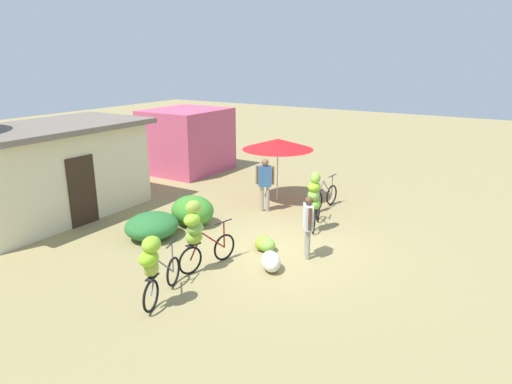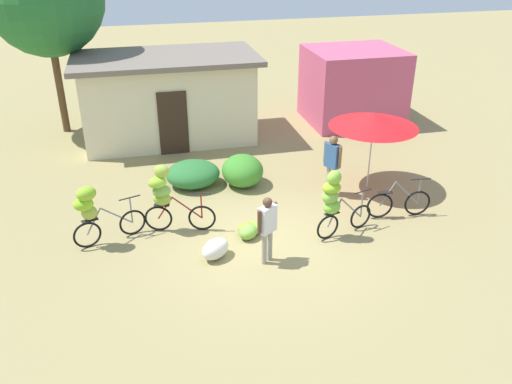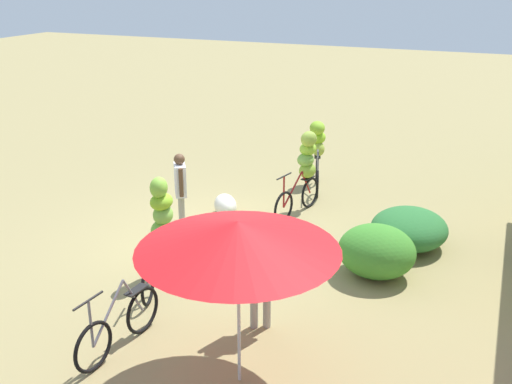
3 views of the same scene
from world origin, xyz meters
TOP-DOWN VIEW (x-y plane):
  - ground_plane at (0.00, 0.00)m, footprint 60.00×60.00m
  - hedge_bush_front_left at (-1.25, 3.44)m, footprint 1.49×1.37m
  - hedge_bush_front_right at (0.09, 3.14)m, footprint 1.14×1.26m
  - market_umbrella at (3.41, 2.20)m, footprint 2.34×2.34m
  - bicycle_leftmost at (-3.76, 0.90)m, footprint 1.62×0.68m
  - bicycle_near_pile at (-2.15, 1.14)m, footprint 1.65×0.51m
  - bicycle_center_loaded at (1.53, -0.02)m, footprint 1.53×0.61m
  - bicycle_by_shop at (3.46, 0.49)m, footprint 1.64×0.22m
  - banana_pile_on_ground at (-0.32, 0.48)m, footprint 0.84×0.84m
  - produce_sack at (-1.25, -0.24)m, footprint 0.82×0.78m
  - person_vendor at (2.24, 1.99)m, footprint 0.36×0.52m
  - person_bystander at (-0.20, -0.65)m, footprint 0.50×0.39m

SIDE VIEW (x-z plane):
  - ground_plane at x=0.00m, z-range 0.00..0.00m
  - banana_pile_on_ground at x=-0.32m, z-range -0.02..0.33m
  - produce_sack at x=-1.25m, z-range 0.00..0.44m
  - hedge_bush_front_left at x=-1.25m, z-range 0.00..0.68m
  - bicycle_by_shop at x=3.46m, z-range -0.14..0.87m
  - hedge_bush_front_right at x=0.09m, z-range 0.00..0.86m
  - bicycle_leftmost at x=-3.76m, z-range 0.17..1.66m
  - person_bystander at x=-0.20m, z-range 0.17..1.72m
  - bicycle_center_loaded at x=1.53m, z-range 0.12..1.83m
  - bicycle_near_pile at x=-2.15m, z-range 0.13..1.82m
  - person_vendor at x=2.24m, z-range 0.19..1.87m
  - market_umbrella at x=3.41m, z-range 0.88..2.99m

